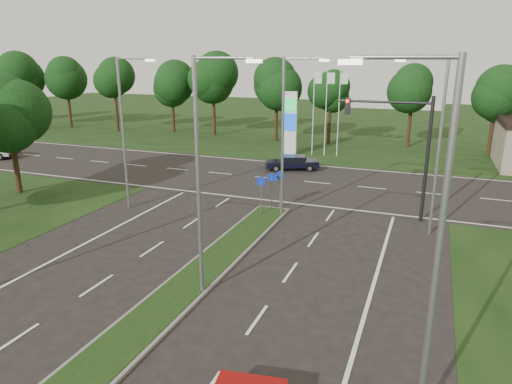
% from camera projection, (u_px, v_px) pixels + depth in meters
% --- Properties ---
extents(verge_far, '(160.00, 50.00, 0.02)m').
position_uv_depth(verge_far, '(365.00, 127.00, 62.08)').
color(verge_far, black).
rests_on(verge_far, ground).
extents(cross_road, '(160.00, 12.00, 0.02)m').
position_uv_depth(cross_road, '(304.00, 182.00, 34.33)').
color(cross_road, black).
rests_on(cross_road, ground).
extents(median_kerb, '(2.00, 26.00, 0.12)m').
position_uv_depth(median_kerb, '(157.00, 313.00, 16.41)').
color(median_kerb, slate).
rests_on(median_kerb, ground).
extents(streetlight_median_near, '(2.53, 0.22, 9.00)m').
position_uv_depth(streetlight_median_near, '(203.00, 168.00, 16.45)').
color(streetlight_median_near, gray).
rests_on(streetlight_median_near, ground).
extents(streetlight_median_far, '(2.53, 0.22, 9.00)m').
position_uv_depth(streetlight_median_far, '(286.00, 130.00, 25.40)').
color(streetlight_median_far, gray).
rests_on(streetlight_median_far, ground).
extents(streetlight_left_far, '(2.53, 0.22, 9.00)m').
position_uv_depth(streetlight_left_far, '(125.00, 126.00, 26.83)').
color(streetlight_left_far, gray).
rests_on(streetlight_left_far, ground).
extents(streetlight_right_far, '(2.53, 0.22, 9.00)m').
position_uv_depth(streetlight_right_far, '(436.00, 138.00, 22.69)').
color(streetlight_right_far, gray).
rests_on(streetlight_right_far, ground).
extents(streetlight_right_near, '(2.53, 0.22, 9.00)m').
position_uv_depth(streetlight_right_near, '(431.00, 236.00, 10.16)').
color(streetlight_right_near, gray).
rests_on(streetlight_right_near, ground).
extents(traffic_signal, '(5.10, 0.42, 7.00)m').
position_uv_depth(traffic_signal, '(404.00, 138.00, 25.16)').
color(traffic_signal, black).
rests_on(traffic_signal, ground).
extents(median_signs, '(1.16, 1.76, 2.38)m').
position_uv_depth(median_signs, '(271.00, 184.00, 27.05)').
color(median_signs, gray).
rests_on(median_signs, ground).
extents(gas_pylon, '(5.80, 1.26, 8.00)m').
position_uv_depth(gas_pylon, '(292.00, 122.00, 42.85)').
color(gas_pylon, silver).
rests_on(gas_pylon, ground).
extents(tree_left_far, '(5.20, 5.20, 8.86)m').
position_uv_depth(tree_left_far, '(1.00, 103.00, 29.81)').
color(tree_left_far, black).
rests_on(tree_left_far, ground).
extents(treeline_far, '(6.00, 6.00, 9.90)m').
position_uv_depth(treeline_far, '(349.00, 80.00, 46.64)').
color(treeline_far, black).
rests_on(treeline_far, ground).
extents(navy_sedan, '(4.63, 3.28, 1.18)m').
position_uv_depth(navy_sedan, '(292.00, 162.00, 37.80)').
color(navy_sedan, black).
rests_on(navy_sedan, ground).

